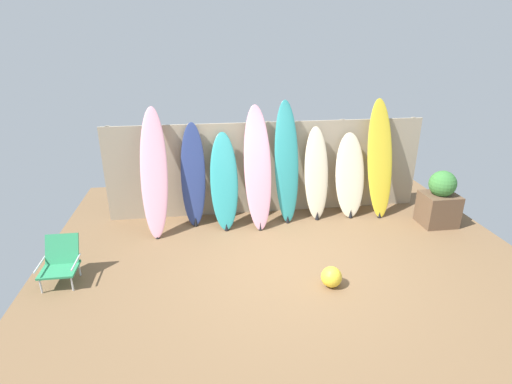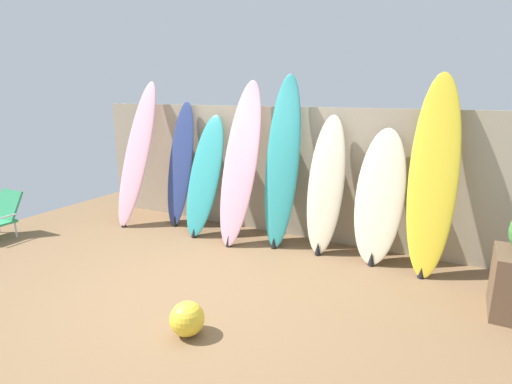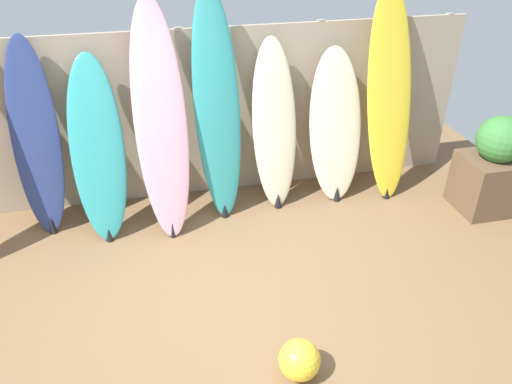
% 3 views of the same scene
% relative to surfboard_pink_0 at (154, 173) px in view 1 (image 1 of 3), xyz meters
% --- Properties ---
extents(ground, '(7.68, 7.68, 0.00)m').
position_rel_surfboard_pink_0_xyz_m(ground, '(2.09, -1.50, -1.07)').
color(ground, brown).
extents(fence_back, '(6.08, 0.11, 1.80)m').
position_rel_surfboard_pink_0_xyz_m(fence_back, '(2.09, 0.51, -0.17)').
color(fence_back, tan).
rests_on(fence_back, ground).
extents(surfboard_pink_0, '(0.47, 0.92, 2.17)m').
position_rel_surfboard_pink_0_xyz_m(surfboard_pink_0, '(0.00, 0.00, 0.00)').
color(surfboard_pink_0, pink).
rests_on(surfboard_pink_0, ground).
extents(surfboard_navy_1, '(0.48, 0.51, 1.86)m').
position_rel_surfboard_pink_0_xyz_m(surfboard_navy_1, '(0.66, 0.20, -0.16)').
color(surfboard_navy_1, navy).
rests_on(surfboard_navy_1, ground).
extents(surfboard_teal_2, '(0.51, 0.74, 1.69)m').
position_rel_surfboard_pink_0_xyz_m(surfboard_teal_2, '(1.21, 0.05, -0.24)').
color(surfboard_teal_2, teal).
rests_on(surfboard_teal_2, ground).
extents(surfboard_pink_3, '(0.50, 0.80, 2.16)m').
position_rel_surfboard_pink_0_xyz_m(surfboard_pink_3, '(1.82, 0.02, -0.01)').
color(surfboard_pink_3, pink).
rests_on(surfboard_pink_3, ground).
extents(surfboard_teal_4, '(0.47, 0.58, 2.23)m').
position_rel_surfboard_pink_0_xyz_m(surfboard_teal_4, '(2.37, 0.14, 0.03)').
color(surfboard_teal_4, teal).
rests_on(surfboard_teal_4, ground).
extents(surfboard_cream_5, '(0.46, 0.51, 1.73)m').
position_rel_surfboard_pink_0_xyz_m(surfboard_cream_5, '(2.96, 0.17, -0.22)').
color(surfboard_cream_5, beige).
rests_on(surfboard_cream_5, ground).
extents(surfboard_cream_6, '(0.58, 0.53, 1.59)m').
position_rel_surfboard_pink_0_xyz_m(surfboard_cream_6, '(3.62, 0.16, -0.29)').
color(surfboard_cream_6, beige).
rests_on(surfboard_cream_6, ground).
extents(surfboard_yellow_7, '(0.54, 0.63, 2.21)m').
position_rel_surfboard_pink_0_xyz_m(surfboard_yellow_7, '(4.18, 0.14, 0.02)').
color(surfboard_yellow_7, yellow).
rests_on(surfboard_yellow_7, ground).
extents(beach_chair, '(0.50, 0.58, 0.63)m').
position_rel_surfboard_pink_0_xyz_m(beach_chair, '(-1.23, -1.48, -0.75)').
color(beach_chair, silver).
rests_on(beach_chair, ground).
extents(planter_box, '(0.62, 0.55, 1.04)m').
position_rel_surfboard_pink_0_xyz_m(planter_box, '(5.11, -0.52, -0.60)').
color(planter_box, brown).
rests_on(planter_box, ground).
extents(beach_ball, '(0.29, 0.29, 0.29)m').
position_rel_surfboard_pink_0_xyz_m(beach_ball, '(2.55, -2.16, -0.93)').
color(beach_ball, yellow).
rests_on(beach_ball, ground).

